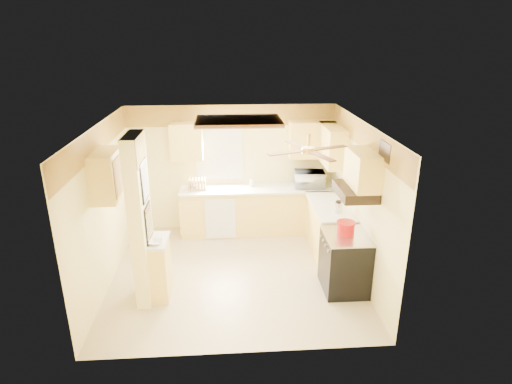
{
  "coord_description": "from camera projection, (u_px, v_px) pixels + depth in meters",
  "views": [
    {
      "loc": [
        -0.09,
        -6.22,
        3.74
      ],
      "look_at": [
        0.37,
        0.35,
        1.31
      ],
      "focal_mm": 30.0,
      "sensor_mm": 36.0,
      "label": 1
    }
  ],
  "objects": [
    {
      "name": "wall_front",
      "position": [
        238.0,
        265.0,
        4.91
      ],
      "size": [
        4.0,
        0.0,
        4.0
      ],
      "primitive_type": "plane",
      "rotation": [
        -1.57,
        0.0,
        0.0
      ],
      "color": "#FFED9B",
      "rests_on": "floor"
    },
    {
      "name": "range_hood",
      "position": [
        355.0,
        191.0,
        6.16
      ],
      "size": [
        0.5,
        0.76,
        0.14
      ],
      "primitive_type": "cube",
      "color": "black",
      "rests_on": "upper_cab_over_stove"
    },
    {
      "name": "bowl",
      "position": [
        156.0,
        242.0,
        6.07
      ],
      "size": [
        0.24,
        0.24,
        0.05
      ],
      "primitive_type": "imported",
      "rotation": [
        0.0,
        0.0,
        -0.19
      ],
      "color": "white",
      "rests_on": "ledge_top"
    },
    {
      "name": "lower_cabinets_right",
      "position": [
        329.0,
        230.0,
        7.64
      ],
      "size": [
        0.6,
        1.4,
        0.9
      ],
      "primitive_type": "cube",
      "color": "#FFDD72",
      "rests_on": "floor"
    },
    {
      "name": "window",
      "position": [
        219.0,
        154.0,
        8.34
      ],
      "size": [
        0.92,
        0.02,
        1.02
      ],
      "color": "white",
      "rests_on": "wall_back"
    },
    {
      "name": "poster_nashville",
      "position": [
        149.0,
        224.0,
        6.11
      ],
      "size": [
        0.02,
        0.42,
        0.57
      ],
      "color": "black",
      "rests_on": "partition_column"
    },
    {
      "name": "upper_cab_back_right",
      "position": [
        312.0,
        139.0,
        8.2
      ],
      "size": [
        0.9,
        0.35,
        0.7
      ],
      "primitive_type": "cube",
      "color": "#FFDD72",
      "rests_on": "wall_back"
    },
    {
      "name": "ledge_top",
      "position": [
        158.0,
        241.0,
        6.22
      ],
      "size": [
        0.28,
        0.58,
        0.04
      ],
      "primitive_type": "cube",
      "color": "silver",
      "rests_on": "partition_ledge"
    },
    {
      "name": "lower_cabinets_back",
      "position": [
        258.0,
        211.0,
        8.5
      ],
      "size": [
        3.0,
        0.6,
        0.9
      ],
      "primitive_type": "cube",
      "color": "#FFDD72",
      "rests_on": "floor"
    },
    {
      "name": "utensil_crock",
      "position": [
        252.0,
        183.0,
        8.39
      ],
      "size": [
        0.1,
        0.1,
        0.19
      ],
      "color": "white",
      "rests_on": "countertop_back"
    },
    {
      "name": "upper_cab_left_wall",
      "position": [
        107.0,
        175.0,
        6.13
      ],
      "size": [
        0.35,
        0.75,
        0.7
      ],
      "primitive_type": "cube",
      "color": "#FFDD72",
      "rests_on": "wall_left"
    },
    {
      "name": "poster_menu",
      "position": [
        145.0,
        181.0,
        5.89
      ],
      "size": [
        0.02,
        0.42,
        0.57
      ],
      "color": "black",
      "rests_on": "partition_column"
    },
    {
      "name": "microwave",
      "position": [
        310.0,
        179.0,
        8.3
      ],
      "size": [
        0.61,
        0.43,
        0.32
      ],
      "primitive_type": "imported",
      "rotation": [
        0.0,
        0.0,
        3.06
      ],
      "color": "white",
      "rests_on": "countertop_back"
    },
    {
      "name": "upper_cab_right",
      "position": [
        332.0,
        145.0,
        7.77
      ],
      "size": [
        0.35,
        1.0,
        0.7
      ],
      "primitive_type": "cube",
      "color": "#FFDD72",
      "rests_on": "wall_right"
    },
    {
      "name": "countertop_right",
      "position": [
        330.0,
        206.0,
        7.48
      ],
      "size": [
        0.64,
        1.44,
        0.04
      ],
      "primitive_type": "cube",
      "color": "silver",
      "rests_on": "lower_cabinets_right"
    },
    {
      "name": "ceiling",
      "position": [
        233.0,
        125.0,
        6.26
      ],
      "size": [
        4.0,
        4.0,
        0.0
      ],
      "primitive_type": "plane",
      "rotation": [
        3.14,
        0.0,
        0.0
      ],
      "color": "white",
      "rests_on": "wall_back"
    },
    {
      "name": "kettle",
      "position": [
        338.0,
        207.0,
        7.13
      ],
      "size": [
        0.14,
        0.14,
        0.21
      ],
      "color": "silver",
      "rests_on": "countertop_right"
    },
    {
      "name": "floor",
      "position": [
        236.0,
        273.0,
        7.12
      ],
      "size": [
        4.0,
        4.0,
        0.0
      ],
      "primitive_type": "plane",
      "color": "beige",
      "rests_on": "ground"
    },
    {
      "name": "wallpaper_border",
      "position": [
        231.0,
        116.0,
        8.09
      ],
      "size": [
        4.0,
        0.02,
        0.4
      ],
      "primitive_type": "cube",
      "color": "gold",
      "rests_on": "wall_back"
    },
    {
      "name": "upper_cab_over_stove",
      "position": [
        363.0,
        169.0,
        6.05
      ],
      "size": [
        0.35,
        0.76,
        0.52
      ],
      "primitive_type": "cube",
      "color": "#FFDD72",
      "rests_on": "wall_right"
    },
    {
      "name": "dish_rack",
      "position": [
        197.0,
        185.0,
        8.24
      ],
      "size": [
        0.35,
        0.26,
        0.2
      ],
      "color": "tan",
      "rests_on": "countertop_back"
    },
    {
      "name": "dutch_oven",
      "position": [
        346.0,
        228.0,
        6.43
      ],
      "size": [
        0.28,
        0.28,
        0.19
      ],
      "color": "#B10F10",
      "rests_on": "stove"
    },
    {
      "name": "vent_grate",
      "position": [
        385.0,
        151.0,
        5.62
      ],
      "size": [
        0.02,
        0.4,
        0.25
      ],
      "primitive_type": "cube",
      "color": "black",
      "rests_on": "wall_right"
    },
    {
      "name": "wall_back",
      "position": [
        232.0,
        168.0,
        8.47
      ],
      "size": [
        4.0,
        0.0,
        4.0
      ],
      "primitive_type": "plane",
      "rotation": [
        1.57,
        0.0,
        0.0
      ],
      "color": "#FFED9B",
      "rests_on": "floor"
    },
    {
      "name": "countertop_back",
      "position": [
        258.0,
        189.0,
        8.33
      ],
      "size": [
        3.04,
        0.64,
        0.04
      ],
      "primitive_type": "cube",
      "color": "silver",
      "rests_on": "lower_cabinets_back"
    },
    {
      "name": "stove",
      "position": [
        345.0,
        262.0,
        6.56
      ],
      "size": [
        0.68,
        0.77,
        0.92
      ],
      "color": "black",
      "rests_on": "floor"
    },
    {
      "name": "ceiling_fan",
      "position": [
        308.0,
        150.0,
        5.74
      ],
      "size": [
        1.15,
        1.15,
        0.26
      ],
      "color": "gold",
      "rests_on": "ceiling"
    },
    {
      "name": "partition_ledge",
      "position": [
        160.0,
        269.0,
        6.38
      ],
      "size": [
        0.25,
        0.55,
        0.9
      ],
      "primitive_type": "cube",
      "color": "#FFDD72",
      "rests_on": "floor"
    },
    {
      "name": "wall_right",
      "position": [
        359.0,
        201.0,
        6.82
      ],
      "size": [
        0.0,
        3.8,
        3.8
      ],
      "primitive_type": "plane",
      "rotation": [
        1.57,
        0.0,
        -1.57
      ],
      "color": "#FFED9B",
      "rests_on": "floor"
    },
    {
      "name": "dishwasher_panel",
      "position": [
        220.0,
        219.0,
        8.16
      ],
      "size": [
        0.58,
        0.02,
        0.8
      ],
      "primitive_type": "cube",
      "color": "white",
      "rests_on": "lower_cabinets_back"
    },
    {
      "name": "partition_column",
      "position": [
        140.0,
        221.0,
        6.09
      ],
      "size": [
        0.2,
        0.7,
        2.5
      ],
      "primitive_type": "cube",
      "color": "#FFED9B",
      "rests_on": "floor"
    },
    {
      "name": "upper_cab_back_left",
      "position": [
        187.0,
        142.0,
        8.04
      ],
      "size": [
        0.6,
        0.35,
        0.7
      ],
      "primitive_type": "cube",
      "color": "#FFDD72",
      "rests_on": "wall_back"
    },
    {
      "name": "ceiling_light_panel",
      "position": [
        239.0,
        121.0,
        6.75
      ],
      "size": [
        1.35,
        0.95,
        0.06
      ],
      "color": "brown",
      "rests_on": "ceiling"
    },
    {
      "name": "wall_left",
      "position": [
        104.0,
        207.0,
        6.56
      ],
      "size": [
        0.0,
        3.8,
        3.8
      ],
      "primitive_type": "plane",
      "rotation": [
        1.57,
        0.0,
        1.57
      ],
      "color": "#FFED9B",
      "rests_on": "floor"
    }
  ]
}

